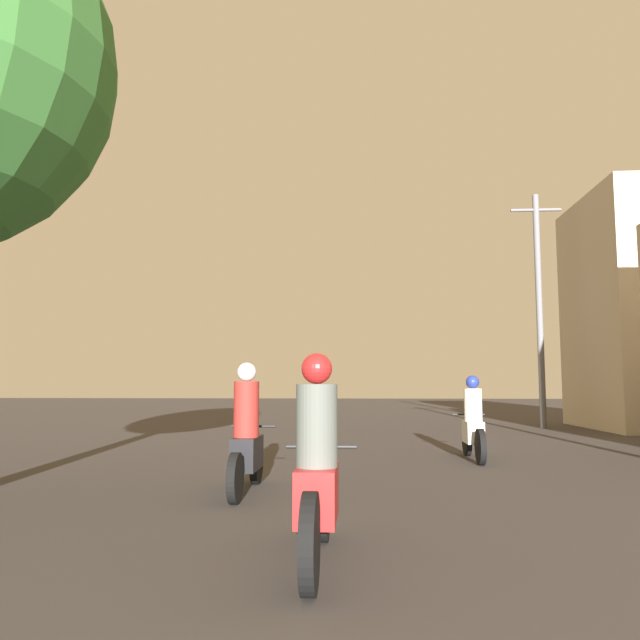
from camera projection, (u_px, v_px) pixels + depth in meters
The scene contains 4 objects.
motorcycle_red at pixel (317, 479), 4.80m from camera, with size 0.60×2.07×1.61m.
motorcycle_black at pixel (247, 441), 7.91m from camera, with size 0.60×2.03×1.65m.
motorcycle_white at pixel (473, 426), 11.31m from camera, with size 0.60×2.02×1.53m.
utility_pole_far at pixel (539, 304), 19.89m from camera, with size 1.60×0.20×7.49m.
Camera 1 is at (-0.83, 0.45, 1.37)m, focal length 35.00 mm.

